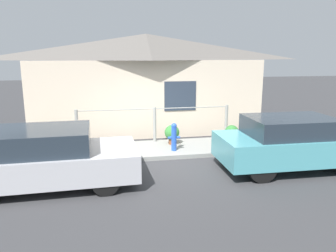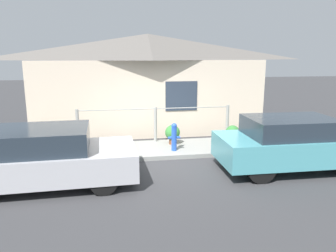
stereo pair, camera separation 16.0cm
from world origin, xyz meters
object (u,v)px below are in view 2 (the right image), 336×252
(car_right, at_px, (293,143))
(potted_plant_by_fence, at_px, (53,139))
(fire_hydrant, at_px, (174,136))
(potted_plant_near_hydrant, at_px, (172,133))
(potted_plant_corner, at_px, (233,133))
(car_left, at_px, (45,157))

(car_right, xyz_separation_m, potted_plant_by_fence, (-6.20, 2.52, -0.26))
(fire_hydrant, xyz_separation_m, potted_plant_near_hydrant, (0.08, 0.69, -0.08))
(fire_hydrant, relative_size, potted_plant_by_fence, 1.53)
(fire_hydrant, bearing_deg, potted_plant_corner, 17.15)
(car_left, bearing_deg, car_right, -1.67)
(potted_plant_near_hydrant, bearing_deg, car_right, -42.69)
(car_left, distance_m, car_right, 5.95)
(car_left, relative_size, car_right, 1.02)
(car_right, xyz_separation_m, fire_hydrant, (-2.71, 1.74, -0.14))
(car_left, xyz_separation_m, car_right, (5.95, 0.00, 0.04))
(car_left, height_order, fire_hydrant, car_left)
(car_left, distance_m, potted_plant_by_fence, 2.54)
(potted_plant_near_hydrant, distance_m, potted_plant_corner, 1.94)
(fire_hydrant, bearing_deg, potted_plant_near_hydrant, 83.26)
(potted_plant_by_fence, bearing_deg, potted_plant_corner, -1.63)
(fire_hydrant, height_order, potted_plant_near_hydrant, fire_hydrant)
(potted_plant_corner, bearing_deg, fire_hydrant, -162.85)
(fire_hydrant, relative_size, potted_plant_near_hydrant, 1.35)
(potted_plant_near_hydrant, bearing_deg, potted_plant_by_fence, 178.53)
(potted_plant_corner, bearing_deg, car_right, -73.61)
(fire_hydrant, bearing_deg, car_left, -151.71)
(fire_hydrant, relative_size, potted_plant_corner, 1.52)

